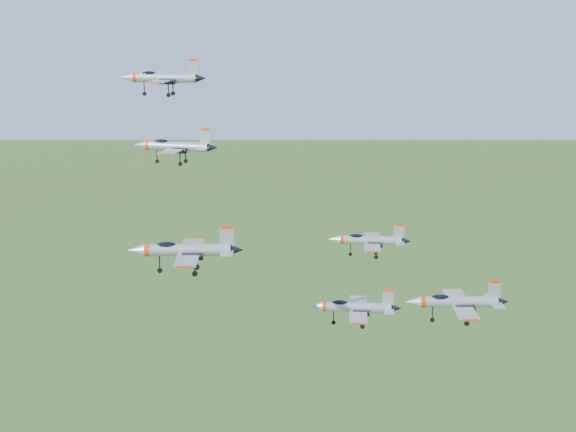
{
  "coord_description": "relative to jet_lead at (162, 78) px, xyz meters",
  "views": [
    {
      "loc": [
        6.02,
        -99.59,
        155.34
      ],
      "look_at": [
        4.3,
        -1.05,
        130.16
      ],
      "focal_mm": 50.0,
      "sensor_mm": 36.0,
      "label": 1
    }
  ],
  "objects": [
    {
      "name": "jet_lead",
      "position": [
        0.0,
        0.0,
        0.0
      ],
      "size": [
        12.58,
        10.49,
        3.36
      ],
      "rotation": [
        0.0,
        0.0,
        -0.13
      ],
      "color": "#9CA1A8"
    },
    {
      "name": "jet_left_high",
      "position": [
        3.43,
        -12.47,
        -7.75
      ],
      "size": [
        11.44,
        9.63,
        3.07
      ],
      "rotation": [
        0.0,
        0.0,
        -0.2
      ],
      "color": "#9CA1A8"
    },
    {
      "name": "jet_right_high",
      "position": [
        7.84,
        -36.02,
        -14.66
      ],
      "size": [
        12.0,
        9.88,
        3.21
      ],
      "rotation": [
        0.0,
        0.0,
        0.03
      ],
      "color": "#9CA1A8"
    },
    {
      "name": "jet_left_low",
      "position": [
        29.47,
        -4.59,
        -22.54
      ],
      "size": [
        11.86,
        9.83,
        3.17
      ],
      "rotation": [
        0.0,
        0.0,
        -0.08
      ],
      "color": "#9CA1A8"
    },
    {
      "name": "jet_right_low",
      "position": [
        25.9,
        -29.02,
        -23.45
      ],
      "size": [
        10.58,
        8.75,
        2.83
      ],
      "rotation": [
        0.0,
        0.0,
        -0.06
      ],
      "color": "#9CA1A8"
    },
    {
      "name": "jet_trail",
      "position": [
        40.32,
        -14.71,
        -28.04
      ],
      "size": [
        13.85,
        11.39,
        3.71
      ],
      "rotation": [
        0.0,
        0.0,
        0.03
      ],
      "color": "#9CA1A8"
    }
  ]
}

